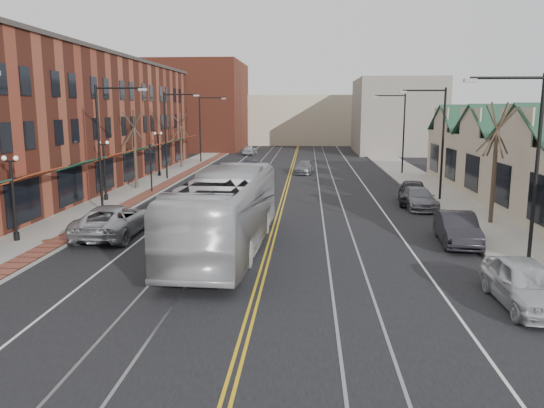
# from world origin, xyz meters

# --- Properties ---
(ground) EXTENTS (160.00, 160.00, 0.00)m
(ground) POSITION_xyz_m (0.00, 0.00, 0.00)
(ground) COLOR black
(ground) RESTS_ON ground
(sidewalk_left) EXTENTS (4.00, 120.00, 0.15)m
(sidewalk_left) POSITION_xyz_m (-12.00, 20.00, 0.07)
(sidewalk_left) COLOR gray
(sidewalk_left) RESTS_ON ground
(sidewalk_right) EXTENTS (4.00, 120.00, 0.15)m
(sidewalk_right) POSITION_xyz_m (12.00, 20.00, 0.07)
(sidewalk_right) COLOR gray
(sidewalk_right) RESTS_ON ground
(building_left) EXTENTS (10.00, 50.00, 11.00)m
(building_left) POSITION_xyz_m (-19.00, 27.00, 5.50)
(building_left) COLOR brown
(building_left) RESTS_ON ground
(backdrop_left) EXTENTS (14.00, 18.00, 14.00)m
(backdrop_left) POSITION_xyz_m (-16.00, 70.00, 7.00)
(backdrop_left) COLOR brown
(backdrop_left) RESTS_ON ground
(backdrop_mid) EXTENTS (22.00, 14.00, 9.00)m
(backdrop_mid) POSITION_xyz_m (0.00, 85.00, 4.50)
(backdrop_mid) COLOR tan
(backdrop_mid) RESTS_ON ground
(backdrop_right) EXTENTS (12.00, 16.00, 11.00)m
(backdrop_right) POSITION_xyz_m (15.00, 65.00, 5.50)
(backdrop_right) COLOR slate
(backdrop_right) RESTS_ON ground
(streetlight_l_1) EXTENTS (3.33, 0.25, 8.00)m
(streetlight_l_1) POSITION_xyz_m (-11.05, 16.00, 5.03)
(streetlight_l_1) COLOR black
(streetlight_l_1) RESTS_ON sidewalk_left
(streetlight_l_2) EXTENTS (3.33, 0.25, 8.00)m
(streetlight_l_2) POSITION_xyz_m (-11.05, 32.00, 5.03)
(streetlight_l_2) COLOR black
(streetlight_l_2) RESTS_ON sidewalk_left
(streetlight_l_3) EXTENTS (3.33, 0.25, 8.00)m
(streetlight_l_3) POSITION_xyz_m (-11.05, 48.00, 5.03)
(streetlight_l_3) COLOR black
(streetlight_l_3) RESTS_ON sidewalk_left
(streetlight_r_0) EXTENTS (3.33, 0.25, 8.00)m
(streetlight_r_0) POSITION_xyz_m (11.05, 6.00, 5.03)
(streetlight_r_0) COLOR black
(streetlight_r_0) RESTS_ON sidewalk_right
(streetlight_r_1) EXTENTS (3.33, 0.25, 8.00)m
(streetlight_r_1) POSITION_xyz_m (11.05, 22.00, 5.03)
(streetlight_r_1) COLOR black
(streetlight_r_1) RESTS_ON sidewalk_right
(streetlight_r_2) EXTENTS (3.33, 0.25, 8.00)m
(streetlight_r_2) POSITION_xyz_m (11.05, 38.00, 5.03)
(streetlight_r_2) COLOR black
(streetlight_r_2) RESTS_ON sidewalk_right
(lamppost_l_1) EXTENTS (0.84, 0.28, 4.27)m
(lamppost_l_1) POSITION_xyz_m (-12.80, 8.00, 2.20)
(lamppost_l_1) COLOR black
(lamppost_l_1) RESTS_ON sidewalk_left
(lamppost_l_2) EXTENTS (0.84, 0.28, 4.27)m
(lamppost_l_2) POSITION_xyz_m (-12.80, 20.00, 2.20)
(lamppost_l_2) COLOR black
(lamppost_l_2) RESTS_ON sidewalk_left
(lamppost_l_3) EXTENTS (0.84, 0.28, 4.27)m
(lamppost_l_3) POSITION_xyz_m (-12.80, 34.00, 2.20)
(lamppost_l_3) COLOR black
(lamppost_l_3) RESTS_ON sidewalk_left
(tree_left_near) EXTENTS (1.78, 1.37, 6.48)m
(tree_left_near) POSITION_xyz_m (-12.50, 26.00, 3.51)
(tree_left_near) COLOR #382B21
(tree_left_near) RESTS_ON sidewalk_left
(tree_left_far) EXTENTS (1.66, 1.28, 6.02)m
(tree_left_far) POSITION_xyz_m (-12.50, 42.00, 3.28)
(tree_left_far) COLOR #382B21
(tree_left_far) RESTS_ON sidewalk_left
(tree_right_mid) EXTENTS (1.90, 1.46, 6.93)m
(tree_right_mid) POSITION_xyz_m (12.50, 14.00, 3.75)
(tree_right_mid) COLOR #382B21
(tree_right_mid) RESTS_ON sidewalk_right
(manhole_far) EXTENTS (0.60, 0.60, 0.02)m
(manhole_far) POSITION_xyz_m (-11.20, 8.00, 0.16)
(manhole_far) COLOR #592D19
(manhole_far) RESTS_ON sidewalk_left
(traffic_signal) EXTENTS (0.18, 0.15, 3.80)m
(traffic_signal) POSITION_xyz_m (-10.60, 24.00, 2.35)
(traffic_signal) COLOR black
(traffic_signal) RESTS_ON sidewalk_left
(transit_bus) EXTENTS (3.74, 13.74, 3.79)m
(transit_bus) POSITION_xyz_m (-2.00, 7.28, 1.90)
(transit_bus) COLOR #B7B7B9
(transit_bus) RESTS_ON ground
(parked_suv) EXTENTS (2.92, 6.17, 1.70)m
(parked_suv) POSITION_xyz_m (-8.46, 9.76, 0.85)
(parked_suv) COLOR #A6A8AD
(parked_suv) RESTS_ON ground
(parked_car_a) EXTENTS (1.93, 4.77, 1.63)m
(parked_car_a) POSITION_xyz_m (9.30, 0.83, 0.81)
(parked_car_a) COLOR silver
(parked_car_a) RESTS_ON ground
(parked_car_b) EXTENTS (2.06, 4.94, 1.59)m
(parked_car_b) POSITION_xyz_m (9.30, 9.29, 0.79)
(parked_car_b) COLOR black
(parked_car_b) RESTS_ON ground
(parked_car_c) EXTENTS (2.19, 4.95, 1.41)m
(parked_car_c) POSITION_xyz_m (9.30, 18.92, 0.71)
(parked_car_c) COLOR slate
(parked_car_c) RESTS_ON ground
(parked_car_d) EXTENTS (2.65, 5.16, 1.68)m
(parked_car_d) POSITION_xyz_m (9.30, 20.64, 0.84)
(parked_car_d) COLOR black
(parked_car_d) RESTS_ON ground
(distant_car_left) EXTENTS (1.49, 4.15, 1.36)m
(distant_car_left) POSITION_xyz_m (-3.96, 38.09, 0.68)
(distant_car_left) COLOR black
(distant_car_left) RESTS_ON ground
(distant_car_right) EXTENTS (2.21, 4.56, 1.28)m
(distant_car_right) POSITION_xyz_m (1.42, 37.91, 0.64)
(distant_car_right) COLOR slate
(distant_car_right) RESTS_ON ground
(distant_car_far) EXTENTS (2.02, 4.17, 1.37)m
(distant_car_far) POSITION_xyz_m (-6.65, 59.68, 0.69)
(distant_car_far) COLOR #B8BBC0
(distant_car_far) RESTS_ON ground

